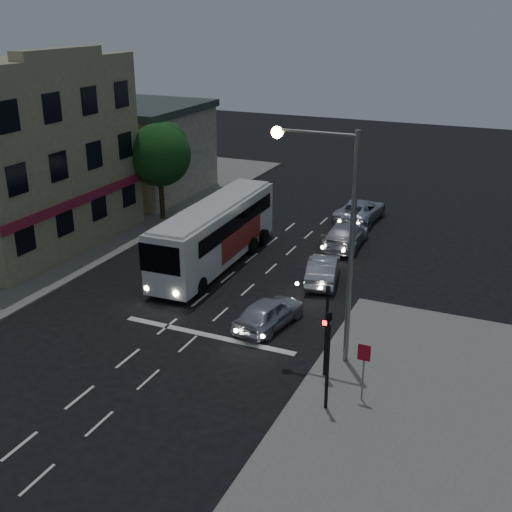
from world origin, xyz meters
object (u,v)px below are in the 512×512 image
at_px(traffic_signal_main, 327,320).
at_px(traffic_signal_side, 328,349).
at_px(car_sedan_a, 323,270).
at_px(car_sedan_b, 346,235).
at_px(regulatory_sign, 364,363).
at_px(car_suv, 269,313).
at_px(streetlight, 336,222).
at_px(street_tree, 159,152).
at_px(car_sedan_c, 360,210).
at_px(tour_bus, 215,232).

distance_m(traffic_signal_main, traffic_signal_side, 2.10).
xyz_separation_m(car_sedan_a, car_sedan_b, (-0.47, 5.58, 0.03)).
relative_size(traffic_signal_side, regulatory_sign, 1.86).
height_order(car_suv, streetlight, streetlight).
height_order(car_sedan_b, traffic_signal_main, traffic_signal_main).
height_order(streetlight, street_tree, streetlight).
relative_size(car_sedan_c, traffic_signal_side, 1.25).
xyz_separation_m(car_suv, regulatory_sign, (5.24, -4.04, 0.92)).
bearing_deg(car_sedan_b, tour_bus, 42.62).
relative_size(car_sedan_a, street_tree, 0.66).
bearing_deg(street_tree, regulatory_sign, -41.08).
distance_m(regulatory_sign, streetlight, 5.18).
relative_size(tour_bus, streetlight, 1.24).
xyz_separation_m(tour_bus, traffic_signal_main, (9.01, -8.63, 0.57)).
xyz_separation_m(car_sedan_a, street_tree, (-12.88, 5.58, 3.82)).
distance_m(car_sedan_a, traffic_signal_side, 11.38).
height_order(car_sedan_a, car_sedan_b, car_sedan_b).
xyz_separation_m(car_sedan_c, traffic_signal_main, (3.90, -19.23, 1.71)).
height_order(car_suv, regulatory_sign, regulatory_sign).
bearing_deg(car_sedan_b, regulatory_sign, 106.04).
xyz_separation_m(car_sedan_c, street_tree, (-11.91, -4.99, 3.79)).
relative_size(car_sedan_c, traffic_signal_main, 1.25).
height_order(traffic_signal_main, traffic_signal_side, same).
bearing_deg(traffic_signal_side, car_suv, 130.30).
height_order(tour_bus, car_suv, tour_bus).
bearing_deg(traffic_signal_main, street_tree, 137.97).
xyz_separation_m(car_sedan_c, traffic_signal_side, (4.60, -21.21, 1.71)).
xyz_separation_m(traffic_signal_main, streetlight, (-0.26, 1.42, 3.31)).
bearing_deg(traffic_signal_side, car_sedan_a, 108.80).
bearing_deg(traffic_signal_side, car_sedan_b, 104.15).
xyz_separation_m(car_suv, car_sedan_a, (0.62, 5.64, 0.00)).
distance_m(traffic_signal_side, street_tree, 23.24).
height_order(car_sedan_c, streetlight, streetlight).
height_order(car_sedan_b, street_tree, street_tree).
relative_size(car_sedan_c, street_tree, 0.83).
height_order(car_sedan_a, regulatory_sign, regulatory_sign).
bearing_deg(car_sedan_a, traffic_signal_side, 96.53).
distance_m(car_suv, traffic_signal_side, 6.78).
bearing_deg(car_sedan_b, street_tree, -2.41).
bearing_deg(street_tree, car_sedan_a, -23.42).
xyz_separation_m(traffic_signal_main, traffic_signal_side, (0.70, -1.98, 0.00)).
bearing_deg(traffic_signal_main, traffic_signal_side, -70.51).
bearing_deg(car_sedan_b, traffic_signal_side, 101.74).
relative_size(car_sedan_b, traffic_signal_side, 1.18).
xyz_separation_m(car_sedan_b, traffic_signal_main, (3.39, -14.25, 1.72)).
bearing_deg(car_sedan_c, car_suv, 93.62).
bearing_deg(streetlight, car_sedan_b, 103.74).
bearing_deg(regulatory_sign, street_tree, 138.92).
bearing_deg(car_sedan_a, car_sedan_c, -97.01).
distance_m(regulatory_sign, street_tree, 23.40).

